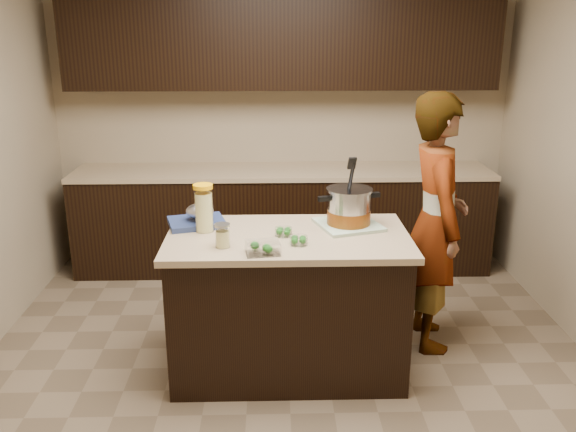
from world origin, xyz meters
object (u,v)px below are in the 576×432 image
object	(u,v)px
island	(288,303)
lemonade_pitcher	(204,210)
stock_pot	(349,209)
person	(435,223)

from	to	relation	value
island	lemonade_pitcher	xyz separation A→B (m)	(-0.51, 0.09, 0.58)
stock_pot	person	bearing A→B (deg)	2.11
stock_pot	lemonade_pitcher	bearing A→B (deg)	170.56
stock_pot	person	size ratio (longest dim) A/B	0.24
person	lemonade_pitcher	bearing A→B (deg)	99.34
lemonade_pitcher	island	bearing A→B (deg)	-9.74
lemonade_pitcher	person	world-z (taller)	person
island	stock_pot	world-z (taller)	stock_pot
island	lemonade_pitcher	distance (m)	0.78
lemonade_pitcher	stock_pot	bearing A→B (deg)	4.35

